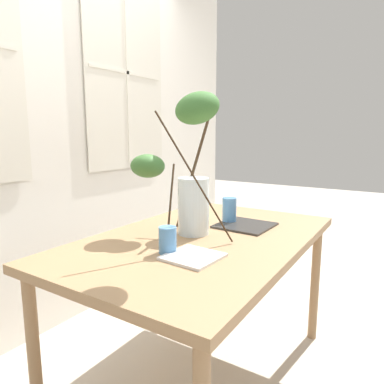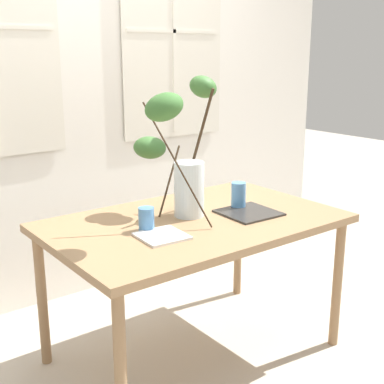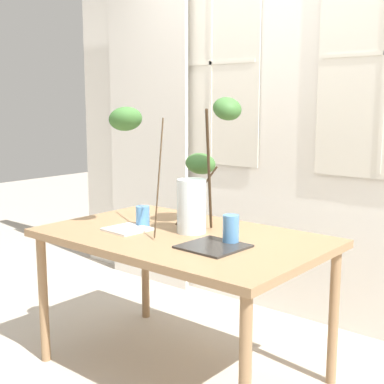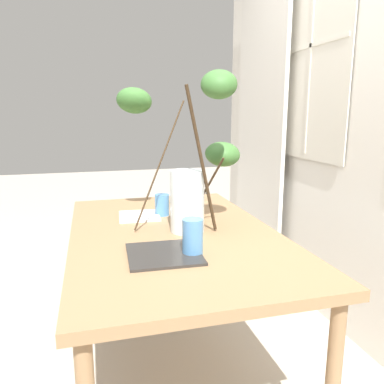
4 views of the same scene
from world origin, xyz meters
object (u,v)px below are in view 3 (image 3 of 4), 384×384
dining_table (182,247)px  plate_square_left (127,229)px  plate_square_right (213,246)px  drinking_glass_blue_right (231,229)px  drinking_glass_blue_left (143,216)px  vase_with_branches (185,170)px

dining_table → plate_square_left: size_ratio=7.10×
dining_table → plate_square_right: 0.31m
plate_square_left → plate_square_right: plate_square_left is taller
drinking_glass_blue_right → plate_square_right: size_ratio=0.52×
plate_square_right → drinking_glass_blue_right: bearing=77.8°
dining_table → drinking_glass_blue_right: bearing=1.4°
drinking_glass_blue_left → plate_square_right: (0.57, -0.10, -0.05)m
drinking_glass_blue_left → plate_square_right: drinking_glass_blue_left is taller
drinking_glass_blue_right → plate_square_left: bearing=-167.5°
vase_with_branches → drinking_glass_blue_left: size_ratio=6.50×
dining_table → drinking_glass_blue_left: (-0.29, 0.00, 0.12)m
dining_table → plate_square_left: plate_square_left is taller
vase_with_branches → plate_square_left: size_ratio=3.55×
drinking_glass_blue_left → plate_square_left: 0.14m
dining_table → vase_with_branches: (-0.04, 0.07, 0.39)m
drinking_glass_blue_left → drinking_glass_blue_right: size_ratio=0.79×
drinking_glass_blue_left → plate_square_left: size_ratio=0.55×
vase_with_branches → drinking_glass_blue_right: (0.35, -0.07, -0.25)m
vase_with_branches → plate_square_left: (-0.24, -0.20, -0.32)m
dining_table → plate_square_right: size_ratio=5.31×
drinking_glass_blue_left → vase_with_branches: bearing=15.8°
vase_with_branches → plate_square_right: (0.32, -0.17, -0.32)m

